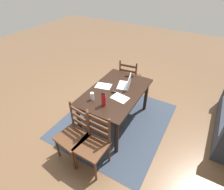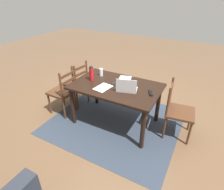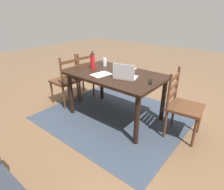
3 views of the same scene
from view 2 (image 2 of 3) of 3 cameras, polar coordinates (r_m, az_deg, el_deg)
The scene contains 13 objects.
ground_plane at distance 3.54m, azimuth 1.07°, elevation -8.06°, with size 14.00×14.00×0.00m, color brown.
area_rug at distance 3.54m, azimuth 1.07°, elevation -8.02°, with size 2.27×2.02×0.01m, color #333D4C.
dining_table at distance 3.17m, azimuth 1.18°, elevation 1.42°, with size 1.48×0.94×0.76m.
chair_right_far at distance 3.67m, azimuth -14.64°, elevation 1.03°, with size 0.45×0.45×0.95m.
chair_left_near at distance 3.18m, azimuth 19.46°, elevation -4.70°, with size 0.49×0.49×0.95m.
chair_right_near at distance 3.92m, azimuth -11.10°, elevation 3.36°, with size 0.50×0.50×0.95m.
laptop at distance 2.93m, azimuth 4.52°, elevation 2.20°, with size 0.37×0.30×0.23m.
water_bottle at distance 3.26m, azimuth -6.33°, elevation 6.70°, with size 0.08×0.08×0.27m.
drinking_glass at distance 3.47m, azimuth -3.37°, elevation 7.01°, with size 0.07×0.07×0.14m, color silver.
computer_mouse at distance 3.15m, azimuth 0.37°, elevation 3.55°, with size 0.06×0.10×0.03m, color black.
tv_remote at distance 2.94m, azimuth 11.71°, elevation 0.62°, with size 0.04×0.17×0.02m, color black.
paper_stack_left at distance 3.34m, azimuth 3.88°, elevation 4.83°, with size 0.21×0.30×0.00m, color white.
paper_stack_right at distance 3.06m, azimuth -2.79°, elevation 2.32°, with size 0.21×0.30×0.00m, color white.
Camera 2 is at (-1.27, 2.48, 2.18)m, focal length 29.81 mm.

